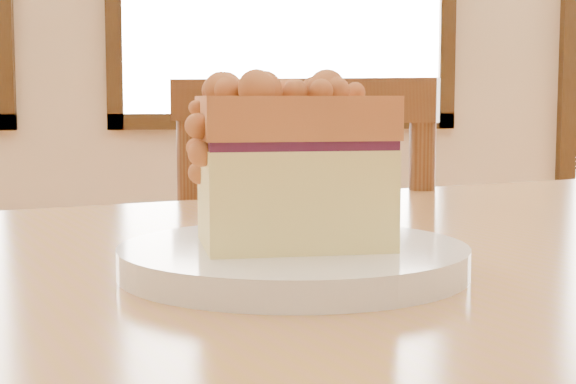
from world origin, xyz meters
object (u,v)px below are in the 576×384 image
(plate, at_px, (293,260))
(cafe_table_main, at_px, (525,350))
(cake_slice, at_px, (293,161))
(cafe_chair_main, at_px, (325,362))

(plate, bearing_deg, cafe_table_main, 26.11)
(plate, height_order, cake_slice, cake_slice)
(cafe_chair_main, bearing_deg, plate, 101.91)
(cafe_chair_main, xyz_separation_m, plate, (-0.15, -0.73, 0.30))
(plate, relative_size, cake_slice, 1.70)
(cafe_table_main, bearing_deg, plate, -173.86)
(cafe_chair_main, relative_size, cake_slice, 6.39)
(cafe_table_main, distance_m, plate, 0.26)
(cafe_table_main, xyz_separation_m, cafe_chair_main, (-0.07, 0.63, -0.20))
(plate, distance_m, cake_slice, 0.07)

